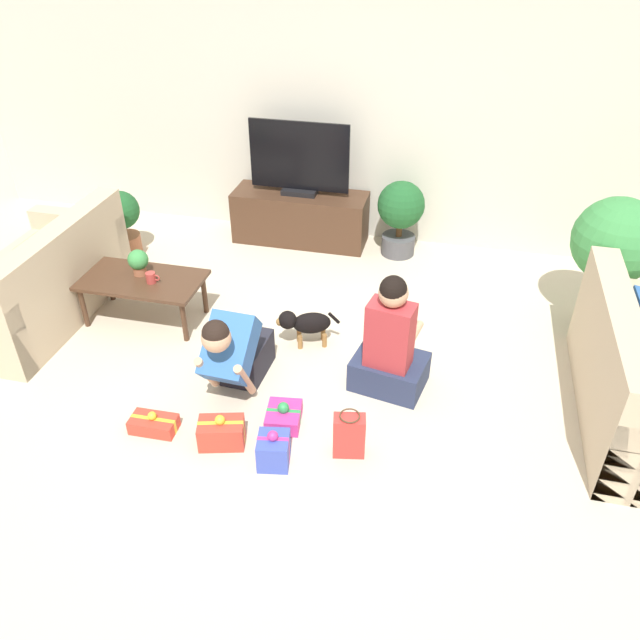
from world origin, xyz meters
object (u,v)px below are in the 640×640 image
(person_sitting, at_px, (390,348))
(person_kneeling, at_px, (235,351))
(sofa_left, at_px, (38,285))
(coffee_table, at_px, (142,283))
(potted_plant_back_right, at_px, (400,212))
(tabletop_plant, at_px, (138,261))
(gift_box_b, at_px, (274,450))
(gift_box_c, at_px, (221,433))
(potted_plant_corner_right, at_px, (615,244))
(dog, at_px, (305,323))
(gift_bag_a, at_px, (349,435))
(potted_plant_corner_left, at_px, (122,219))
(tv, at_px, (299,162))
(gift_box_d, at_px, (283,416))
(gift_box_a, at_px, (154,424))
(tv_console, at_px, (300,217))
(mug, at_px, (151,278))

(person_sitting, bearing_deg, person_kneeling, 24.88)
(sofa_left, relative_size, coffee_table, 1.68)
(potted_plant_back_right, bearing_deg, sofa_left, -147.08)
(potted_plant_back_right, height_order, tabletop_plant, potted_plant_back_right)
(gift_box_b, bearing_deg, sofa_left, 154.10)
(gift_box_b, relative_size, gift_box_c, 0.79)
(gift_box_b, xyz_separation_m, tabletop_plant, (-1.58, 1.40, 0.42))
(potted_plant_corner_right, distance_m, potted_plant_back_right, 2.00)
(dog, height_order, gift_bag_a, gift_bag_a)
(potted_plant_corner_left, height_order, gift_bag_a, potted_plant_corner_left)
(potted_plant_back_right, height_order, person_kneeling, person_kneeling)
(sofa_left, distance_m, potted_plant_corner_left, 1.22)
(gift_box_b, bearing_deg, potted_plant_corner_right, 45.15)
(tv, height_order, gift_box_d, tv)
(gift_box_a, height_order, gift_box_b, gift_box_b)
(tv, height_order, gift_bag_a, tv)
(gift_box_d, bearing_deg, person_kneeling, 146.45)
(tv_console, distance_m, tabletop_plant, 1.94)
(gift_box_c, bearing_deg, potted_plant_corner_left, 129.47)
(tv_console, height_order, tabletop_plant, tabletop_plant)
(tv_console, xyz_separation_m, gift_bag_a, (1.09, -2.88, -0.10))
(potted_plant_corner_right, relative_size, person_kneeling, 1.41)
(tv, relative_size, gift_box_a, 3.14)
(tv, relative_size, potted_plant_corner_left, 1.52)
(potted_plant_corner_left, relative_size, dog, 1.34)
(potted_plant_back_right, height_order, dog, potted_plant_back_right)
(gift_box_c, height_order, gift_box_d, gift_box_c)
(person_kneeling, height_order, person_sitting, person_sitting)
(sofa_left, height_order, potted_plant_corner_right, potted_plant_corner_right)
(gift_box_b, relative_size, gift_bag_a, 0.80)
(sofa_left, relative_size, gift_bag_a, 5.12)
(sofa_left, distance_m, gift_bag_a, 3.06)
(gift_box_d, xyz_separation_m, tabletop_plant, (-1.54, 1.03, 0.46))
(tv, height_order, person_sitting, tv)
(tv, distance_m, gift_box_c, 3.09)
(potted_plant_corner_left, height_order, tabletop_plant, potted_plant_corner_left)
(mug, bearing_deg, person_kneeling, -34.19)
(mug, bearing_deg, potted_plant_back_right, 43.37)
(gift_box_b, distance_m, mug, 1.96)
(sofa_left, relative_size, gift_box_a, 5.39)
(tv, distance_m, gift_box_a, 3.10)
(coffee_table, relative_size, gift_box_c, 3.03)
(potted_plant_back_right, relative_size, gift_box_b, 2.84)
(potted_plant_corner_left, bearing_deg, dog, -27.08)
(gift_bag_a, bearing_deg, mug, 149.51)
(tabletop_plant, bearing_deg, mug, -33.74)
(potted_plant_corner_left, relative_size, gift_box_d, 2.18)
(potted_plant_corner_right, bearing_deg, mug, -165.72)
(sofa_left, xyz_separation_m, person_kneeling, (1.96, -0.53, 0.04))
(tv_console, bearing_deg, gift_bag_a, -69.30)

